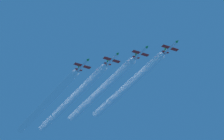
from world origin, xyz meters
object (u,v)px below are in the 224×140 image
object	(u,v)px
jet_lead	(171,47)
jet_fourth_echelon	(83,65)
jet_second_echelon	(141,52)
jet_third_echelon	(113,59)

from	to	relation	value
jet_lead	jet_fourth_echelon	xyz separation A→B (m)	(30.03, -26.34, -3.91)
jet_lead	jet_second_echelon	distance (m)	13.31
jet_lead	jet_third_echelon	xyz separation A→B (m)	(19.95, -17.37, -2.67)
jet_lead	jet_third_echelon	size ratio (longest dim) A/B	1.00
jet_lead	jet_fourth_echelon	distance (m)	40.14
jet_second_echelon	jet_lead	bearing A→B (deg)	141.78
jet_lead	jet_second_echelon	size ratio (longest dim) A/B	1.00
jet_lead	jet_fourth_echelon	bearing A→B (deg)	-41.26
jet_third_echelon	jet_fourth_echelon	xyz separation A→B (m)	(10.08, -8.97, -1.25)
jet_lead	jet_fourth_echelon	world-z (taller)	jet_lead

